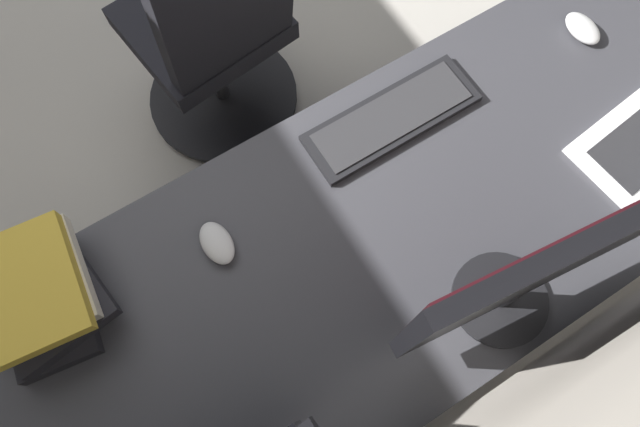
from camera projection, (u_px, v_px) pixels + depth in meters
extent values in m
cube|color=#38383D|center=(332.00, 269.00, 1.18)|extent=(2.32, 0.72, 0.03)
cylinder|color=silver|center=(564.00, 49.00, 1.80)|extent=(0.05, 0.05, 0.70)
cube|color=#38383D|center=(190.00, 402.00, 1.43)|extent=(0.40, 0.50, 0.69)
cube|color=silver|center=(147.00, 319.00, 1.51)|extent=(0.37, 0.01, 0.61)
cylinder|color=black|center=(500.00, 299.00, 1.13)|extent=(0.20, 0.20, 0.01)
cylinder|color=black|center=(508.00, 294.00, 1.08)|extent=(0.04, 0.04, 0.10)
cube|color=black|center=(554.00, 265.00, 0.87)|extent=(0.53, 0.09, 0.35)
cube|color=#330F14|center=(546.00, 257.00, 0.87)|extent=(0.49, 0.06, 0.31)
cube|color=black|center=(391.00, 118.00, 1.27)|extent=(0.42, 0.14, 0.02)
cube|color=#2D2D30|center=(392.00, 116.00, 1.26)|extent=(0.38, 0.11, 0.00)
ellipsoid|color=silver|center=(583.00, 28.00, 1.35)|extent=(0.06, 0.10, 0.03)
ellipsoid|color=silver|center=(217.00, 243.00, 1.16)|extent=(0.06, 0.10, 0.03)
cube|color=black|center=(45.00, 302.00, 1.12)|extent=(0.20, 0.31, 0.03)
cube|color=black|center=(44.00, 298.00, 1.09)|extent=(0.24, 0.26, 0.03)
cube|color=beige|center=(33.00, 286.00, 1.06)|extent=(0.22, 0.24, 0.03)
cube|color=gold|center=(28.00, 288.00, 1.03)|extent=(0.21, 0.27, 0.03)
cube|color=black|center=(202.00, 23.00, 1.70)|extent=(0.49, 0.47, 0.07)
cube|color=black|center=(226.00, 1.00, 1.38)|extent=(0.41, 0.18, 0.50)
cylinder|color=black|center=(214.00, 65.00, 1.91)|extent=(0.05, 0.05, 0.37)
cylinder|color=black|center=(224.00, 96.00, 2.10)|extent=(0.56, 0.56, 0.03)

